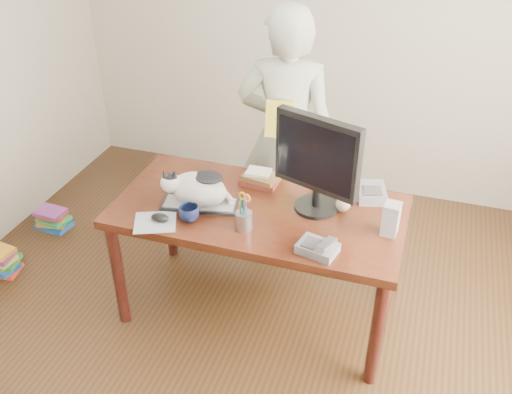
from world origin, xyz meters
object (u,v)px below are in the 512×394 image
object	(u,v)px
mouse	(160,218)
speaker	(391,219)
cat	(196,188)
pen_cup	(244,219)
keyboard	(200,205)
book_stack	(260,178)
desk	(263,222)
phone	(318,248)
book_pile_a	(0,261)
monitor	(317,160)
book_pile_b	(53,219)
calculator	(371,192)
person	(286,137)
coffee_mug	(189,213)
baseball	(343,205)

from	to	relation	value
mouse	speaker	bearing A→B (deg)	-10.23
cat	pen_cup	size ratio (longest dim) A/B	1.80
keyboard	book_stack	distance (m)	0.42
desk	phone	xyz separation A→B (m)	(0.40, -0.37, 0.18)
book_pile_a	mouse	bearing A→B (deg)	-3.84
monitor	speaker	size ratio (longest dim) A/B	3.09
mouse	book_pile_b	size ratio (longest dim) A/B	0.45
calculator	monitor	bearing A→B (deg)	-155.59
phone	person	bearing A→B (deg)	127.67
keyboard	speaker	xyz separation A→B (m)	(1.03, 0.07, 0.08)
calculator	book_pile_b	bearing A→B (deg)	163.69
book_pile_a	person	bearing A→B (deg)	27.49
desk	calculator	world-z (taller)	calculator
phone	calculator	world-z (taller)	phone
mouse	book_pile_a	xyz separation A→B (m)	(-1.29, 0.09, -0.69)
desk	person	xyz separation A→B (m)	(-0.04, 0.61, 0.25)
person	book_pile_a	size ratio (longest dim) A/B	6.31
calculator	person	xyz separation A→B (m)	(-0.61, 0.39, 0.07)
monitor	calculator	bearing A→B (deg)	58.99
coffee_mug	book_pile_b	size ratio (longest dim) A/B	0.42
speaker	book_pile_a	bearing A→B (deg)	-169.92
monitor	pen_cup	size ratio (longest dim) A/B	2.46
book_pile_a	coffee_mug	bearing A→B (deg)	-1.14
book_pile_a	baseball	bearing A→B (deg)	8.08
desk	baseball	distance (m)	0.48
keyboard	monitor	distance (m)	0.70
mouse	phone	size ratio (longest dim) A/B	0.53
monitor	coffee_mug	distance (m)	0.73
baseball	book_pile_b	distance (m)	2.29
desk	calculator	xyz separation A→B (m)	(0.57, 0.22, 0.18)
book_stack	person	xyz separation A→B (m)	(0.03, 0.44, 0.07)
keyboard	phone	xyz separation A→B (m)	(0.71, -0.20, 0.02)
coffee_mug	speaker	distance (m)	1.05
cat	phone	distance (m)	0.76
cat	mouse	world-z (taller)	cat
calculator	person	distance (m)	0.73
pen_cup	cat	bearing A→B (deg)	159.54
coffee_mug	pen_cup	bearing A→B (deg)	3.13
pen_cup	speaker	distance (m)	0.75
book_stack	cat	bearing A→B (deg)	-120.66
monitor	mouse	size ratio (longest dim) A/B	4.78
book_stack	coffee_mug	bearing A→B (deg)	-111.09
mouse	person	bearing A→B (deg)	43.71
calculator	speaker	bearing A→B (deg)	-81.67
book_stack	desk	bearing A→B (deg)	-61.26
phone	book_pile_b	bearing A→B (deg)	176.71
desk	baseball	world-z (taller)	baseball
book_stack	calculator	distance (m)	0.65
phone	book_stack	size ratio (longest dim) A/B	0.93
coffee_mug	book_pile_b	world-z (taller)	coffee_mug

